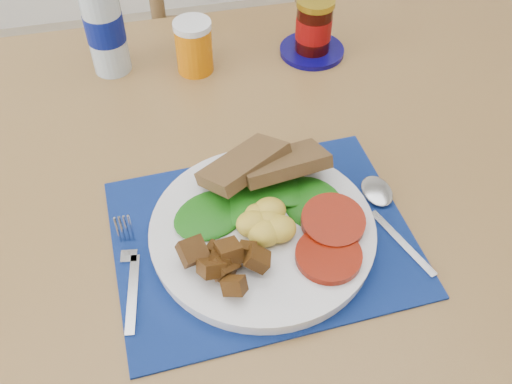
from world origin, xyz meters
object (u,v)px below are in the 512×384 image
juice_glass (194,48)px  jam_on_saucer (313,30)px  breakfast_plate (259,230)px  water_bottle (103,19)px  chair_far (231,47)px

juice_glass → jam_on_saucer: 0.23m
breakfast_plate → water_bottle: 0.50m
water_bottle → juice_glass: (0.15, -0.04, -0.06)m
breakfast_plate → chair_far: bearing=59.7°
chair_far → water_bottle: (-0.29, -0.33, 0.32)m
chair_far → jam_on_saucer: (0.09, -0.37, 0.26)m
chair_far → water_bottle: 0.54m
juice_glass → jam_on_saucer: bearing=0.8°
chair_far → breakfast_plate: (-0.11, -0.80, 0.24)m
water_bottle → jam_on_saucer: 0.39m
water_bottle → jam_on_saucer: bearing=-5.2°
water_bottle → jam_on_saucer: (0.38, -0.03, -0.06)m
water_bottle → juice_glass: water_bottle is taller
chair_far → breakfast_plate: 0.84m
chair_far → breakfast_plate: size_ratio=3.37×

